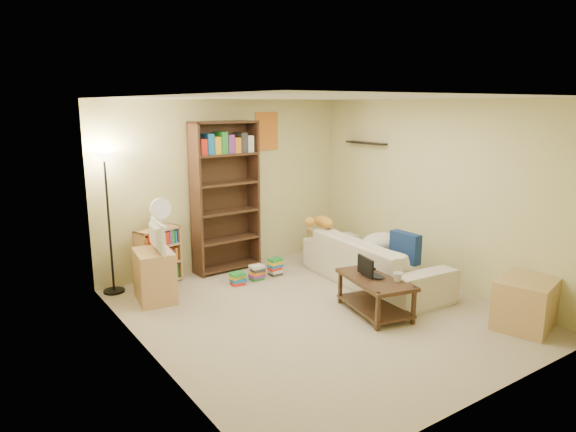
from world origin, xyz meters
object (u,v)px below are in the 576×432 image
Objects in this scene: laptop at (376,275)px; short_bookshelf at (159,257)px; television at (152,236)px; tall_bookshelf at (226,193)px; mug at (398,277)px; desk_fan at (160,212)px; side_table at (323,244)px; end_cabinet at (526,303)px; floor_lamp at (106,181)px; tabby_cat at (321,222)px; sofa at (373,261)px; tv_stand at (155,276)px; coffee_table at (375,290)px.

short_bookshelf is at bearing 38.12° from laptop.
television reaches higher than laptop.
television is at bearing -158.31° from tall_bookshelf.
laptop is at bearing 100.63° from mug.
television is 1.57× the size of desk_fan.
end_cabinet reaches higher than side_table.
floor_lamp is at bearing 132.40° from mug.
tabby_cat reaches higher than laptop.
desk_fan reaches higher than side_table.
tall_bookshelf reaches higher than mug.
sofa is 4.45× the size of tabby_cat.
floor_lamp is (-0.61, 0.05, 1.09)m from short_bookshelf.
television reaches higher than tv_stand.
side_table is at bearing 79.72° from coffee_table.
short_bookshelf is (-1.79, 2.35, -0.06)m from laptop.
short_bookshelf reaches higher than end_cabinet.
tall_bookshelf reaches higher than floor_lamp.
side_table is at bearing -3.47° from sofa.
side_table is at bearing 48.04° from tabby_cat.
tabby_cat reaches higher than tv_stand.
side_table is at bearing 71.87° from mug.
laptop is 2.74m from tv_stand.
coffee_table is 1.38× the size of short_bookshelf.
desk_fan is (-1.80, 2.60, 0.53)m from mug.
sofa is 15.49× the size of mug.
floor_lamp reaches higher than mug.
desk_fan is 0.89× the size of side_table.
television is at bearing -131.99° from short_bookshelf.
side_table is at bearing -23.28° from short_bookshelf.
tall_bookshelf is 3.32× the size of end_cabinet.
desk_fan is (-2.38, 1.61, 0.69)m from sofa.
tabby_cat is at bearing 18.61° from sofa.
tv_stand is 0.35× the size of floor_lamp.
short_bookshelf is 0.42× the size of floor_lamp.
mug is 3.00m from television.
laptop is 0.15× the size of tall_bookshelf.
tv_stand reaches higher than coffee_table.
television is 4.41m from end_cabinet.
mug is 3.23m from short_bookshelf.
tabby_cat is 0.24× the size of tall_bookshelf.
desk_fan is 0.63× the size of end_cabinet.
end_cabinet is at bearing -36.47° from tv_stand.
coffee_table is (-0.46, -1.63, -0.46)m from tabby_cat.
mug is 2.88m from tall_bookshelf.
desk_fan reaches higher than end_cabinet.
desk_fan is (0.30, 0.50, 0.19)m from television.
tall_bookshelf is 4.18m from end_cabinet.
sofa is 2.33m from tall_bookshelf.
floor_lamp is at bearing 172.26° from desk_fan.
tv_stand is 4.38m from end_cabinet.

